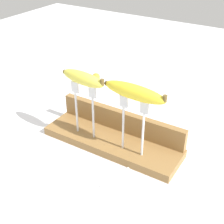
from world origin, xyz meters
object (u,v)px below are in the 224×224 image
Objects in this scene: fork_stand_left at (84,105)px; banana_raised_left at (83,78)px; fork_fallen_near at (125,169)px; fork_stand_right at (133,121)px; banana_chunk_near at (96,79)px; banana_raised_right at (134,92)px.

banana_raised_left is at bearing 173.68° from fork_stand_left.
banana_raised_left reaches higher than fork_fallen_near.
banana_chunk_near is (-0.40, 0.38, -0.12)m from fork_stand_right.
banana_chunk_near is at bearing 132.54° from fork_fallen_near.
banana_raised_right reaches higher than fork_fallen_near.
fork_stand_right is 0.15m from fork_fallen_near.
banana_raised_right is (0.17, -0.00, 0.00)m from banana_raised_left.
fork_stand_right reaches higher than fork_fallen_near.
fork_stand_right is 1.11× the size of banana_raised_left.
fork_stand_right reaches higher than banana_chunk_near.
fork_stand_left is at bearing 162.34° from fork_fallen_near.
banana_raised_right is 0.24m from fork_fallen_near.
banana_chunk_near is at bearing 119.99° from fork_stand_left.
banana_raised_right reaches higher than fork_stand_left.
banana_raised_right is 3.12× the size of banana_chunk_near.
fork_stand_left is at bearing -180.00° from banana_raised_right.
fork_fallen_near is (0.01, -0.06, -0.23)m from banana_raised_right.
banana_chunk_near reaches higher than fork_fallen_near.
banana_chunk_near is at bearing 119.98° from banana_raised_left.
banana_raised_right reaches higher than fork_stand_right.
banana_raised_right is at bearing 99.98° from fork_fallen_near.
fork_stand_left and fork_stand_right have the same top height.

